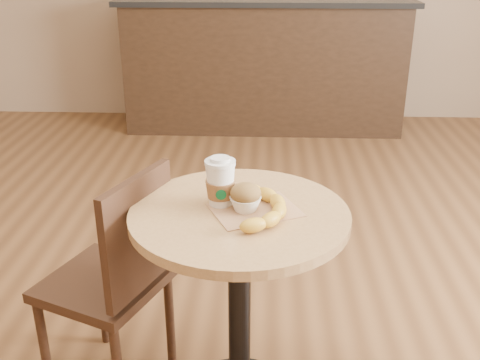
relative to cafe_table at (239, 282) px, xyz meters
The scene contains 7 objects.
cafe_table is the anchor object (origin of this frame).
chair_left 0.43m from the cafe_table, 166.41° to the left, with size 0.47×0.47×0.82m.
service_counter 3.13m from the cafe_table, 88.98° to the left, with size 2.30×0.65×1.04m.
kraft_bag 0.25m from the cafe_table, ahead, with size 0.24×0.18×0.00m, color #A4754F.
coffee_cup 0.32m from the cafe_table, 146.00° to the left, with size 0.09×0.09×0.15m.
muffin 0.28m from the cafe_table, ahead, with size 0.09×0.09×0.08m.
banana 0.27m from the cafe_table, 14.07° to the right, with size 0.16×0.30×0.04m, color gold, non-canonical shape.
Camera 1 is at (0.01, -1.40, 1.47)m, focal length 42.00 mm.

